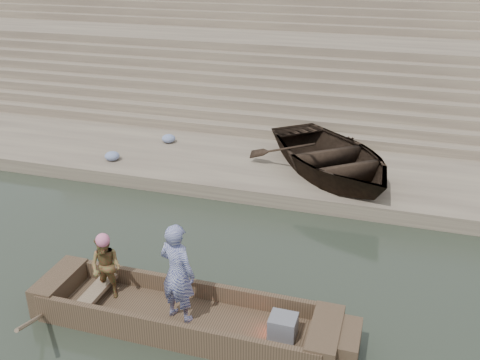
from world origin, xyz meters
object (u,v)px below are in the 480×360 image
at_px(main_rowboat, 183,321).
at_px(beached_rowboat, 331,157).
at_px(standing_man, 177,273).
at_px(rowing_man, 106,267).
at_px(television, 282,326).

xyz_separation_m(main_rowboat, beached_rowboat, (1.64, 6.77, 0.81)).
height_order(standing_man, rowing_man, standing_man).
relative_size(rowing_man, beached_rowboat, 0.26).
bearing_deg(rowing_man, main_rowboat, -3.19).
bearing_deg(standing_man, beached_rowboat, -89.38).
xyz_separation_m(main_rowboat, television, (1.82, 0.00, 0.31)).
bearing_deg(rowing_man, beached_rowboat, 66.11).
bearing_deg(main_rowboat, standing_man, -133.09).
relative_size(main_rowboat, standing_man, 2.64).
bearing_deg(standing_man, television, -164.02).
relative_size(rowing_man, television, 2.78).
xyz_separation_m(television, beached_rowboat, (-0.18, 6.77, 0.50)).
distance_m(main_rowboat, standing_man, 1.06).
height_order(standing_man, television, standing_man).
height_order(main_rowboat, beached_rowboat, beached_rowboat).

